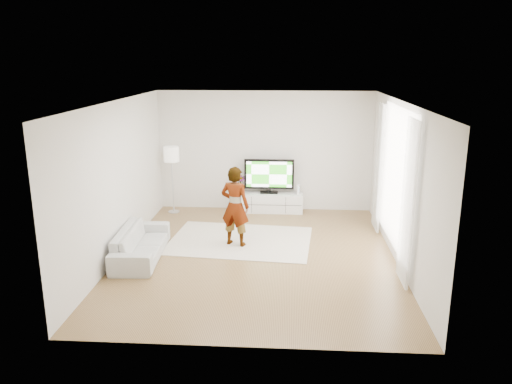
# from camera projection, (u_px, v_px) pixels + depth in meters

# --- Properties ---
(floor) EXTENTS (6.00, 6.00, 0.00)m
(floor) POSITION_uv_depth(u_px,v_px,m) (257.00, 256.00, 9.16)
(floor) COLOR olive
(floor) RESTS_ON ground
(ceiling) EXTENTS (6.00, 6.00, 0.00)m
(ceiling) POSITION_uv_depth(u_px,v_px,m) (257.00, 102.00, 8.43)
(ceiling) COLOR white
(ceiling) RESTS_ON wall_back
(wall_left) EXTENTS (0.02, 6.00, 2.80)m
(wall_left) POSITION_uv_depth(u_px,v_px,m) (118.00, 180.00, 8.96)
(wall_left) COLOR silver
(wall_left) RESTS_ON floor
(wall_right) EXTENTS (0.02, 6.00, 2.80)m
(wall_right) POSITION_uv_depth(u_px,v_px,m) (401.00, 184.00, 8.64)
(wall_right) COLOR silver
(wall_right) RESTS_ON floor
(wall_back) EXTENTS (5.00, 0.02, 2.80)m
(wall_back) POSITION_uv_depth(u_px,v_px,m) (265.00, 151.00, 11.69)
(wall_back) COLOR silver
(wall_back) RESTS_ON floor
(wall_front) EXTENTS (5.00, 0.02, 2.80)m
(wall_front) POSITION_uv_depth(u_px,v_px,m) (241.00, 243.00, 5.91)
(wall_front) COLOR silver
(wall_front) RESTS_ON floor
(window) EXTENTS (0.01, 2.60, 2.50)m
(window) POSITION_uv_depth(u_px,v_px,m) (396.00, 177.00, 8.92)
(window) COLOR white
(window) RESTS_ON wall_right
(curtain_near) EXTENTS (0.04, 0.70, 2.60)m
(curtain_near) POSITION_uv_depth(u_px,v_px,m) (408.00, 203.00, 7.70)
(curtain_near) COLOR white
(curtain_near) RESTS_ON floor
(curtain_far) EXTENTS (0.04, 0.70, 2.60)m
(curtain_far) POSITION_uv_depth(u_px,v_px,m) (379.00, 167.00, 10.20)
(curtain_far) COLOR white
(curtain_far) RESTS_ON floor
(media_console) EXTENTS (1.58, 0.45, 0.45)m
(media_console) POSITION_uv_depth(u_px,v_px,m) (269.00, 202.00, 11.76)
(media_console) COLOR white
(media_console) RESTS_ON floor
(television) EXTENTS (1.16, 0.23, 0.81)m
(television) POSITION_uv_depth(u_px,v_px,m) (269.00, 175.00, 11.62)
(television) COLOR black
(television) RESTS_ON media_console
(game_console) EXTENTS (0.07, 0.17, 0.23)m
(game_console) POSITION_uv_depth(u_px,v_px,m) (299.00, 189.00, 11.63)
(game_console) COLOR white
(game_console) RESTS_ON media_console
(potted_plant) EXTENTS (0.30, 0.30, 0.41)m
(potted_plant) POSITION_uv_depth(u_px,v_px,m) (240.00, 184.00, 11.69)
(potted_plant) COLOR #3F7238
(potted_plant) RESTS_ON media_console
(rug) EXTENTS (2.91, 2.22, 0.01)m
(rug) POSITION_uv_depth(u_px,v_px,m) (240.00, 240.00, 9.92)
(rug) COLOR beige
(rug) RESTS_ON floor
(player) EXTENTS (0.65, 0.52, 1.55)m
(player) POSITION_uv_depth(u_px,v_px,m) (235.00, 206.00, 9.49)
(player) COLOR #334772
(player) RESTS_ON rug
(sofa) EXTENTS (0.84, 1.91, 0.55)m
(sofa) POSITION_uv_depth(u_px,v_px,m) (141.00, 243.00, 9.03)
(sofa) COLOR beige
(sofa) RESTS_ON floor
(floor_lamp) EXTENTS (0.35, 0.35, 1.56)m
(floor_lamp) POSITION_uv_depth(u_px,v_px,m) (172.00, 157.00, 11.42)
(floor_lamp) COLOR silver
(floor_lamp) RESTS_ON floor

